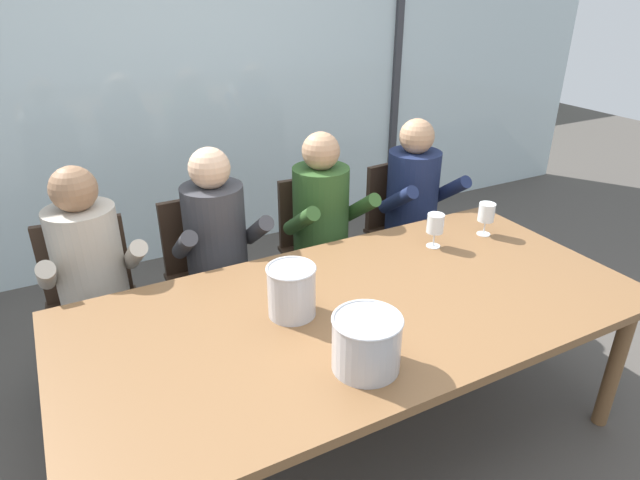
# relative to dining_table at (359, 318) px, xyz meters

# --- Properties ---
(ground) EXTENTS (14.00, 14.00, 0.00)m
(ground) POSITION_rel_dining_table_xyz_m (0.00, 1.00, -0.66)
(ground) COLOR #4C4742
(window_glass_panel) EXTENTS (7.59, 0.03, 2.60)m
(window_glass_panel) POSITION_rel_dining_table_xyz_m (0.00, 2.25, 0.64)
(window_glass_panel) COLOR silver
(window_glass_panel) RESTS_ON ground
(window_mullion_right) EXTENTS (0.06, 0.06, 2.60)m
(window_mullion_right) POSITION_rel_dining_table_xyz_m (1.71, 2.23, 0.64)
(window_mullion_right) COLOR #38383D
(window_mullion_right) RESTS_ON ground
(hillside_vineyard) EXTENTS (13.59, 2.40, 2.15)m
(hillside_vineyard) POSITION_rel_dining_table_xyz_m (0.00, 6.71, 0.41)
(hillside_vineyard) COLOR #386633
(hillside_vineyard) RESTS_ON ground
(dining_table) EXTENTS (2.39, 1.15, 0.72)m
(dining_table) POSITION_rel_dining_table_xyz_m (0.00, 0.00, 0.00)
(dining_table) COLOR brown
(dining_table) RESTS_ON ground
(chair_near_curtain) EXTENTS (0.48, 0.48, 0.88)m
(chair_near_curtain) POSITION_rel_dining_table_xyz_m (-0.96, 0.98, -0.15)
(chair_near_curtain) COLOR #332319
(chair_near_curtain) RESTS_ON ground
(chair_left_of_center) EXTENTS (0.45, 0.45, 0.88)m
(chair_left_of_center) POSITION_rel_dining_table_xyz_m (-0.35, 1.01, -0.15)
(chair_left_of_center) COLOR #332319
(chair_left_of_center) RESTS_ON ground
(chair_center) EXTENTS (0.48, 0.48, 0.88)m
(chair_center) POSITION_rel_dining_table_xyz_m (0.34, 1.01, -0.15)
(chair_center) COLOR #332319
(chair_center) RESTS_ON ground
(chair_right_of_center) EXTENTS (0.48, 0.48, 0.88)m
(chair_right_of_center) POSITION_rel_dining_table_xyz_m (0.96, 1.02, -0.15)
(chair_right_of_center) COLOR #332319
(chair_right_of_center) RESTS_ON ground
(person_beige_jumper) EXTENTS (0.48, 0.62, 1.20)m
(person_beige_jumper) POSITION_rel_dining_table_xyz_m (-0.93, 0.85, 0.02)
(person_beige_jumper) COLOR #B7AD9E
(person_beige_jumper) RESTS_ON ground
(person_charcoal_jacket) EXTENTS (0.47, 0.62, 1.20)m
(person_charcoal_jacket) POSITION_rel_dining_table_xyz_m (-0.32, 0.85, 0.02)
(person_charcoal_jacket) COLOR #38383D
(person_charcoal_jacket) RESTS_ON ground
(person_olive_shirt) EXTENTS (0.47, 0.62, 1.20)m
(person_olive_shirt) POSITION_rel_dining_table_xyz_m (0.31, 0.85, 0.02)
(person_olive_shirt) COLOR #2D5123
(person_olive_shirt) RESTS_ON ground
(person_navy_polo) EXTENTS (0.47, 0.62, 1.20)m
(person_navy_polo) POSITION_rel_dining_table_xyz_m (0.95, 0.85, 0.02)
(person_navy_polo) COLOR #192347
(person_navy_polo) RESTS_ON ground
(ice_bucket_primary) EXTENTS (0.20, 0.20, 0.21)m
(ice_bucket_primary) POSITION_rel_dining_table_xyz_m (-0.27, 0.08, 0.17)
(ice_bucket_primary) COLOR #B7B7BC
(ice_bucket_primary) RESTS_ON dining_table
(ice_bucket_secondary) EXTENTS (0.24, 0.24, 0.20)m
(ice_bucket_secondary) POSITION_rel_dining_table_xyz_m (-0.19, -0.34, 0.16)
(ice_bucket_secondary) COLOR #B7B7BC
(ice_bucket_secondary) RESTS_ON dining_table
(wine_glass_by_left_taster) EXTENTS (0.08, 0.08, 0.17)m
(wine_glass_by_left_taster) POSITION_rel_dining_table_xyz_m (0.61, 0.29, 0.18)
(wine_glass_by_left_taster) COLOR silver
(wine_glass_by_left_taster) RESTS_ON dining_table
(wine_glass_near_bucket) EXTENTS (0.08, 0.08, 0.17)m
(wine_glass_near_bucket) POSITION_rel_dining_table_xyz_m (0.94, 0.28, 0.18)
(wine_glass_near_bucket) COLOR silver
(wine_glass_near_bucket) RESTS_ON dining_table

